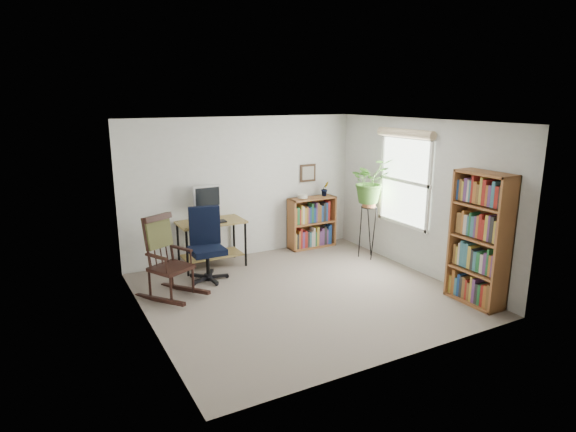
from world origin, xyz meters
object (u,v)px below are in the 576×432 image
rocking_chair (170,257)px  low_bookshelf (312,222)px  desk (212,244)px  tall_bookshelf (480,239)px  office_chair (207,245)px

rocking_chair → low_bookshelf: size_ratio=1.25×
desk → tall_bookshelf: bearing=-49.3°
office_chair → rocking_chair: 0.75m
rocking_chair → low_bookshelf: (2.90, 1.05, -0.12)m
office_chair → tall_bookshelf: bearing=-28.4°
office_chair → rocking_chair: rocking_chair is taller
office_chair → rocking_chair: size_ratio=0.96×
tall_bookshelf → rocking_chair: bearing=149.1°
rocking_chair → tall_bookshelf: tall_bookshelf is taller
desk → office_chair: office_chair is taller
desk → office_chair: size_ratio=0.95×
low_bookshelf → office_chair: bearing=-163.2°
tall_bookshelf → low_bookshelf: bearing=101.6°
office_chair → low_bookshelf: office_chair is taller
rocking_chair → low_bookshelf: 3.08m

